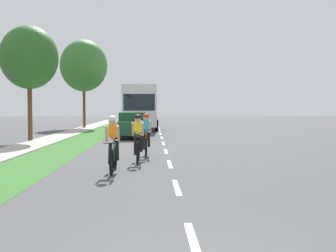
{
  "coord_description": "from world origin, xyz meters",
  "views": [
    {
      "loc": [
        -0.54,
        -3.63,
        1.79
      ],
      "look_at": [
        0.25,
        16.98,
        0.85
      ],
      "focal_mm": 42.99,
      "sensor_mm": 36.0,
      "label": 1
    }
  ],
  "objects_px": {
    "cyclist_trailing": "(138,137)",
    "sedan_dark_green": "(133,125)",
    "street_tree_far": "(84,66)",
    "cyclist_lead": "(113,143)",
    "cyclist_distant": "(146,134)",
    "bus_white": "(141,106)",
    "street_tree_near": "(29,58)"
  },
  "relations": [
    {
      "from": "cyclist_distant",
      "to": "street_tree_far",
      "type": "height_order",
      "value": "street_tree_far"
    },
    {
      "from": "cyclist_lead",
      "to": "cyclist_distant",
      "type": "relative_size",
      "value": 1.0
    },
    {
      "from": "cyclist_lead",
      "to": "cyclist_distant",
      "type": "height_order",
      "value": "same"
    },
    {
      "from": "bus_white",
      "to": "street_tree_far",
      "type": "xyz_separation_m",
      "value": [
        -5.12,
        1.48,
        3.51
      ]
    },
    {
      "from": "cyclist_trailing",
      "to": "street_tree_near",
      "type": "bearing_deg",
      "value": 125.34
    },
    {
      "from": "cyclist_trailing",
      "to": "cyclist_distant",
      "type": "height_order",
      "value": "same"
    },
    {
      "from": "cyclist_distant",
      "to": "street_tree_near",
      "type": "height_order",
      "value": "street_tree_near"
    },
    {
      "from": "cyclist_trailing",
      "to": "street_tree_far",
      "type": "bearing_deg",
      "value": 103.84
    },
    {
      "from": "cyclist_trailing",
      "to": "sedan_dark_green",
      "type": "relative_size",
      "value": 0.4
    },
    {
      "from": "cyclist_distant",
      "to": "sedan_dark_green",
      "type": "height_order",
      "value": "cyclist_distant"
    },
    {
      "from": "sedan_dark_green",
      "to": "street_tree_far",
      "type": "xyz_separation_m",
      "value": [
        -4.9,
        11.91,
        4.72
      ]
    },
    {
      "from": "bus_white",
      "to": "street_tree_far",
      "type": "relative_size",
      "value": 1.49
    },
    {
      "from": "street_tree_far",
      "to": "cyclist_lead",
      "type": "bearing_deg",
      "value": -78.66
    },
    {
      "from": "cyclist_distant",
      "to": "street_tree_near",
      "type": "bearing_deg",
      "value": 132.46
    },
    {
      "from": "cyclist_trailing",
      "to": "bus_white",
      "type": "height_order",
      "value": "bus_white"
    },
    {
      "from": "street_tree_near",
      "to": "street_tree_far",
      "type": "relative_size",
      "value": 0.79
    },
    {
      "from": "cyclist_trailing",
      "to": "street_tree_near",
      "type": "xyz_separation_m",
      "value": [
        -6.1,
        8.6,
        3.64
      ]
    },
    {
      "from": "cyclist_lead",
      "to": "cyclist_trailing",
      "type": "relative_size",
      "value": 1.0
    },
    {
      "from": "cyclist_lead",
      "to": "cyclist_trailing",
      "type": "bearing_deg",
      "value": 74.39
    },
    {
      "from": "cyclist_lead",
      "to": "street_tree_far",
      "type": "xyz_separation_m",
      "value": [
        -4.99,
        24.87,
        4.68
      ]
    },
    {
      "from": "cyclist_lead",
      "to": "street_tree_near",
      "type": "height_order",
      "value": "street_tree_near"
    },
    {
      "from": "cyclist_lead",
      "to": "cyclist_trailing",
      "type": "height_order",
      "value": "same"
    },
    {
      "from": "cyclist_distant",
      "to": "bus_white",
      "type": "bearing_deg",
      "value": 92.09
    },
    {
      "from": "cyclist_lead",
      "to": "bus_white",
      "type": "xyz_separation_m",
      "value": [
        0.13,
        23.38,
        1.17
      ]
    },
    {
      "from": "cyclist_trailing",
      "to": "street_tree_near",
      "type": "relative_size",
      "value": 0.28
    },
    {
      "from": "cyclist_trailing",
      "to": "sedan_dark_green",
      "type": "height_order",
      "value": "cyclist_trailing"
    },
    {
      "from": "sedan_dark_green",
      "to": "cyclist_trailing",
      "type": "bearing_deg",
      "value": -86.34
    },
    {
      "from": "cyclist_trailing",
      "to": "street_tree_far",
      "type": "distance_m",
      "value": 23.84
    },
    {
      "from": "cyclist_lead",
      "to": "sedan_dark_green",
      "type": "height_order",
      "value": "cyclist_lead"
    },
    {
      "from": "sedan_dark_green",
      "to": "bus_white",
      "type": "xyz_separation_m",
      "value": [
        0.22,
        10.43,
        1.21
      ]
    },
    {
      "from": "cyclist_trailing",
      "to": "sedan_dark_green",
      "type": "xyz_separation_m",
      "value": [
        -0.69,
        10.79,
        -0.04
      ]
    },
    {
      "from": "cyclist_trailing",
      "to": "street_tree_far",
      "type": "relative_size",
      "value": 0.22
    }
  ]
}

